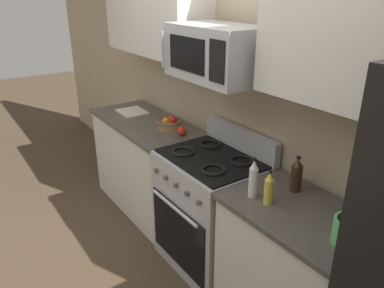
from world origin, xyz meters
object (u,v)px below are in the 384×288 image
at_px(bottle_vinegar, 253,179).
at_px(utensil_crock, 350,230).
at_px(microwave, 217,53).
at_px(bottle_oil, 269,189).
at_px(cutting_board, 132,112).
at_px(apple_loose, 182,131).
at_px(bottle_soy, 297,175).
at_px(range_oven, 211,210).
at_px(fruit_basket, 170,123).

bearing_deg(bottle_vinegar, utensil_crock, 7.88).
relative_size(microwave, bottle_oil, 3.28).
bearing_deg(utensil_crock, microwave, 176.63).
bearing_deg(microwave, cutting_board, -179.32).
xyz_separation_m(apple_loose, bottle_soy, (1.16, 0.06, 0.07)).
height_order(range_oven, cutting_board, range_oven).
bearing_deg(bottle_soy, bottle_oil, -87.03).
relative_size(fruit_basket, apple_loose, 2.99).
height_order(fruit_basket, bottle_vinegar, bottle_vinegar).
height_order(range_oven, bottle_soy, bottle_soy).
relative_size(cutting_board, bottle_oil, 1.41).
relative_size(range_oven, utensil_crock, 3.33).
xyz_separation_m(apple_loose, cutting_board, (-0.79, -0.07, -0.03)).
bearing_deg(microwave, fruit_basket, 175.65).
relative_size(apple_loose, bottle_soy, 0.35).
height_order(apple_loose, cutting_board, apple_loose).
distance_m(microwave, bottle_oil, 0.94).
relative_size(utensil_crock, bottle_vinegar, 1.30).
xyz_separation_m(microwave, bottle_vinegar, (0.55, -0.15, -0.64)).
bearing_deg(fruit_basket, bottle_soy, 2.60).
bearing_deg(bottle_oil, microwave, 168.96).
distance_m(utensil_crock, cutting_board, 2.45).
bearing_deg(range_oven, microwave, 90.09).
bearing_deg(apple_loose, range_oven, -8.79).
xyz_separation_m(microwave, fruit_basket, (-0.71, 0.05, -0.71)).
relative_size(range_oven, bottle_soy, 4.78).
bearing_deg(bottle_oil, bottle_soy, 92.97).
distance_m(utensil_crock, bottle_vinegar, 0.59).
height_order(range_oven, apple_loose, range_oven).
bearing_deg(bottle_soy, range_oven, -167.65).
bearing_deg(utensil_crock, apple_loose, 175.83).
distance_m(utensil_crock, fruit_basket, 1.86).
height_order(utensil_crock, apple_loose, utensil_crock).
bearing_deg(range_oven, cutting_board, 179.54).
xyz_separation_m(microwave, cutting_board, (-1.31, -0.02, -0.75)).
xyz_separation_m(range_oven, fruit_basket, (-0.71, 0.08, 0.48)).
bearing_deg(microwave, range_oven, -89.91).
height_order(range_oven, microwave, microwave).
xyz_separation_m(cutting_board, bottle_oil, (1.97, -0.11, 0.09)).
distance_m(apple_loose, bottle_vinegar, 1.09).
xyz_separation_m(fruit_basket, bottle_vinegar, (1.27, -0.20, 0.07)).
bearing_deg(apple_loose, bottle_vinegar, -10.73).
bearing_deg(bottle_vinegar, fruit_basket, 170.90).
height_order(range_oven, utensil_crock, utensil_crock).
distance_m(range_oven, microwave, 1.19).
bearing_deg(microwave, apple_loose, 174.05).
relative_size(utensil_crock, fruit_basket, 1.38).
bearing_deg(bottle_soy, apple_loose, -176.91).
distance_m(apple_loose, bottle_soy, 1.16).
bearing_deg(utensil_crock, range_oven, 177.93).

